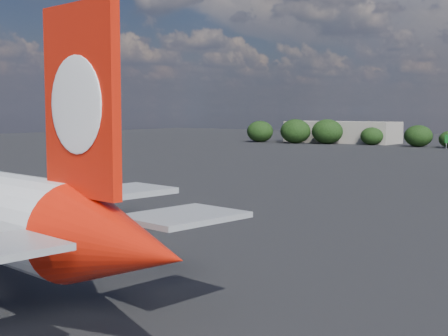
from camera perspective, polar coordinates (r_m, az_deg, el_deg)
The scene contains 2 objects.
ground at distance 94.47m, azimuth 9.99°, elevation -2.17°, with size 500.00×500.00×0.00m, color black.
terminal_building at distance 240.96m, azimuth 10.71°, elevation 3.25°, with size 42.00×16.00×8.00m.
Camera 1 is at (42.91, -23.30, 12.09)m, focal length 50.00 mm.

